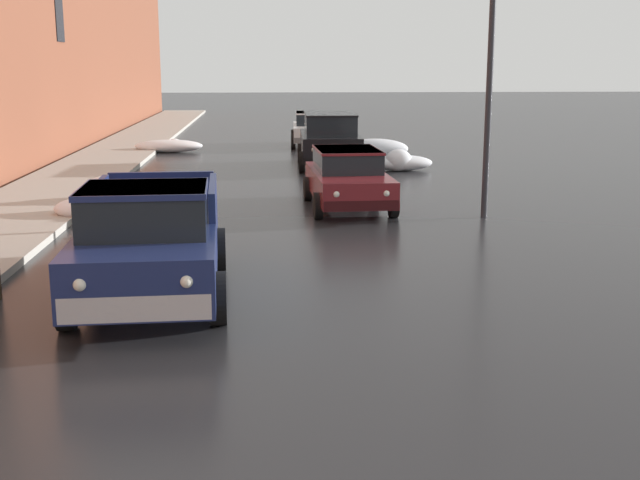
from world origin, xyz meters
name	(u,v)px	position (x,y,z in m)	size (l,w,h in m)	color
left_sidewalk_slab	(35,203)	(-5.83, 18.00, 0.07)	(2.91, 80.00, 0.14)	#A8A399
snow_bank_near_corner_left	(170,146)	(-3.90, 30.28, 0.25)	(2.65, 1.01, 0.53)	white
snow_bank_along_left_kerb	(400,162)	(4.23, 24.03, 0.29)	(2.03, 1.00, 0.72)	white
snow_bank_mid_block_left	(111,193)	(-3.95, 17.91, 0.31)	(2.00, 1.22, 0.74)	white
snow_bank_near_corner_right	(376,149)	(3.88, 27.34, 0.36)	(2.53, 1.02, 0.75)	white
snow_bank_along_right_kerb	(96,207)	(-3.98, 16.12, 0.28)	(1.82, 1.18, 0.69)	white
snow_bank_far_right_pile	(382,148)	(4.34, 29.04, 0.24)	(2.12, 1.30, 0.50)	white
pickup_truck_darkblue_approaching_near_lane	(150,240)	(-1.88, 9.66, 0.88)	(2.34, 5.02, 1.76)	navy
sedan_maroon_parked_kerbside_close	(348,177)	(1.79, 17.16, 0.75)	(2.01, 4.27, 1.42)	maroon
suv_black_parked_kerbside_mid	(330,138)	(2.00, 25.08, 0.99)	(2.19, 4.43, 1.82)	black
sedan_white_parked_far_down_block	(314,128)	(1.92, 32.46, 0.75)	(2.03, 4.19, 1.42)	silver
street_lamp_post	(491,57)	(4.76, 15.76, 3.55)	(0.44, 0.24, 6.38)	#28282D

